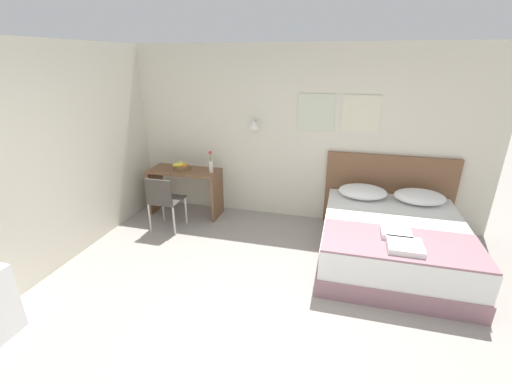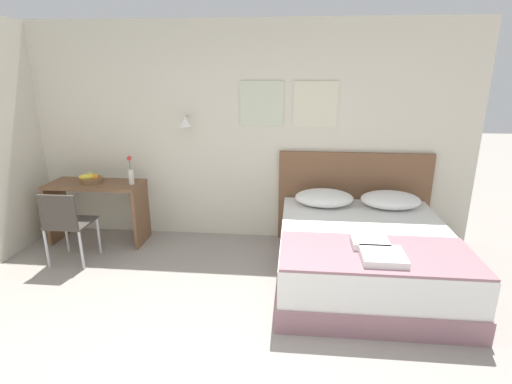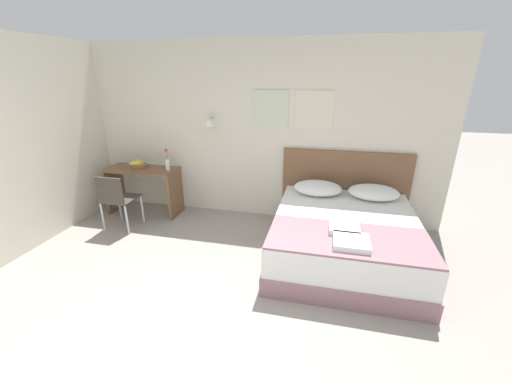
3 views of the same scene
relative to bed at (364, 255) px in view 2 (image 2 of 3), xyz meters
The scene contains 12 objects.
wall_back 2.11m from the bed, 144.23° to the left, with size 5.80×0.31×2.65m.
bed is the anchor object (origin of this frame).
headboard 1.05m from the bed, 90.00° to the left, with size 1.84×0.06×1.14m.
pillow_left 0.87m from the bed, 118.61° to the left, with size 0.67×0.48×0.19m.
pillow_right 0.87m from the bed, 61.39° to the left, with size 0.67×0.48×0.19m.
throw_blanket 0.64m from the bed, 90.00° to the right, with size 1.67×0.78×0.02m.
folded_towel_near_foot 0.55m from the bed, 95.42° to the right, with size 0.32×0.27×0.06m.
folded_towel_mid_bed 0.78m from the bed, 88.53° to the right, with size 0.35×0.34×0.06m.
desk 3.24m from the bed, 167.82° to the left, with size 1.14×0.50×0.76m.
desk_chair 3.20m from the bed, behind, with size 0.44×0.44×0.84m.
fruit_bowl 3.33m from the bed, 167.59° to the left, with size 0.27×0.27×0.12m.
flower_vase 2.83m from the bed, 165.94° to the left, with size 0.06×0.06×0.35m.
Camera 2 is at (0.75, -1.98, 2.11)m, focal length 28.00 mm.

